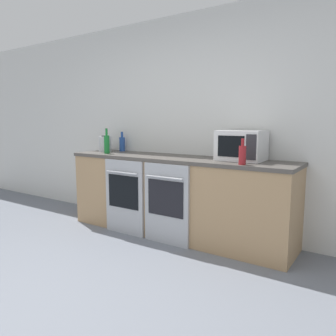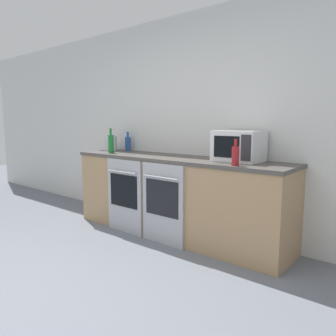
% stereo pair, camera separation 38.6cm
% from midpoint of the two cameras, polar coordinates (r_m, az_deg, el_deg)
% --- Properties ---
extents(ground_plane, '(16.00, 16.00, 0.00)m').
position_cam_midpoint_polar(ground_plane, '(2.79, -21.55, -21.06)').
color(ground_plane, slate).
extents(wall_back, '(10.00, 0.06, 2.60)m').
position_cam_midpoint_polar(wall_back, '(4.03, 7.05, 7.59)').
color(wall_back, silver).
rests_on(wall_back, ground_plane).
extents(counter_back, '(2.76, 0.64, 0.93)m').
position_cam_midpoint_polar(counter_back, '(3.85, 4.12, -4.93)').
color(counter_back, tan).
rests_on(counter_back, ground_plane).
extents(oven_left, '(0.56, 0.06, 0.88)m').
position_cam_midpoint_polar(oven_left, '(3.94, -4.80, -4.87)').
color(oven_left, '#A8AAAF').
rests_on(oven_left, ground_plane).
extents(oven_right, '(0.56, 0.06, 0.88)m').
position_cam_midpoint_polar(oven_right, '(3.55, 2.18, -6.27)').
color(oven_right, '#A8AAAF').
rests_on(oven_right, ground_plane).
extents(microwave, '(0.47, 0.37, 0.31)m').
position_cam_midpoint_polar(microwave, '(3.47, 15.37, 3.71)').
color(microwave, silver).
rests_on(microwave, counter_back).
extents(bottle_red, '(0.07, 0.07, 0.25)m').
position_cam_midpoint_polar(bottle_red, '(3.12, 15.17, 2.14)').
color(bottle_red, maroon).
rests_on(bottle_red, counter_back).
extents(bottle_blue, '(0.08, 0.08, 0.27)m').
position_cam_midpoint_polar(bottle_blue, '(4.58, -4.62, 4.30)').
color(bottle_blue, '#234793').
rests_on(bottle_blue, counter_back).
extents(bottle_green, '(0.07, 0.07, 0.32)m').
position_cam_midpoint_polar(bottle_green, '(4.28, -7.39, 4.28)').
color(bottle_green, '#19722D').
rests_on(bottle_green, counter_back).
extents(kettle, '(0.17, 0.17, 0.22)m').
position_cam_midpoint_polar(kettle, '(4.56, -7.52, 4.25)').
color(kettle, '#B7BABF').
rests_on(kettle, counter_back).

